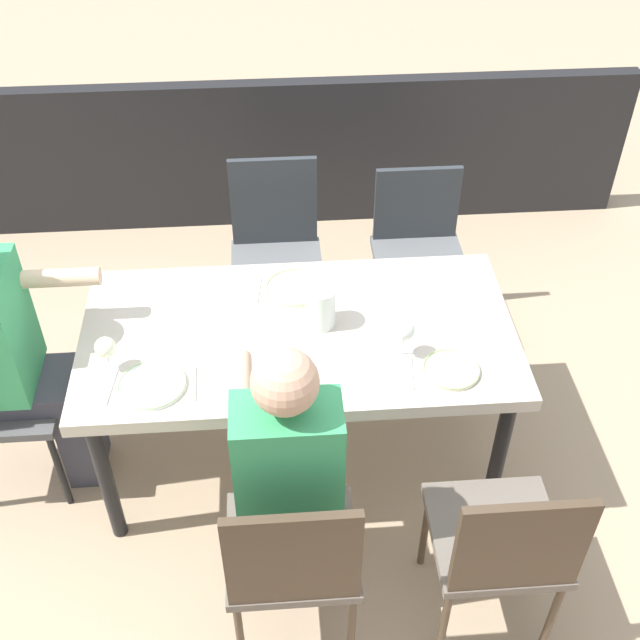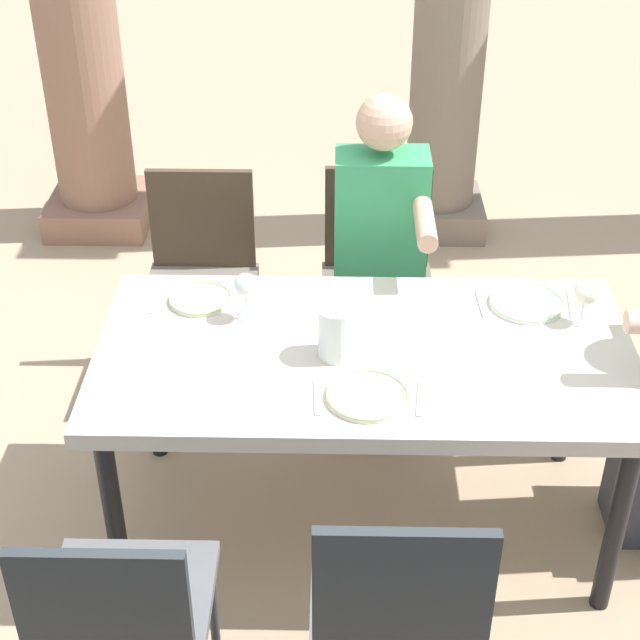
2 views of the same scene
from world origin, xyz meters
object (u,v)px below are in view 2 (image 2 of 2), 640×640
chair_west_north (201,270)px  plate_2 (526,303)px  wine_glass_0 (246,286)px  wine_glass_2 (585,294)px  plate_1 (369,396)px  chair_west_south (121,615)px  chair_mid_north (377,269)px  plate_0 (200,299)px  chair_mid_south (397,613)px  water_pitcher (337,334)px  dining_table (365,366)px  diner_woman_green (381,258)px

chair_west_north → plate_2: bearing=-26.7°
wine_glass_0 → wine_glass_2: wine_glass_0 is taller
chair_west_north → plate_1: bearing=-60.0°
chair_west_south → chair_mid_north: 1.84m
chair_mid_north → plate_1: chair_mid_north is taller
plate_0 → chair_mid_south: bearing=-61.3°
plate_0 → plate_2: size_ratio=0.85×
wine_glass_2 → water_pitcher: bearing=-166.0°
wine_glass_0 → plate_1: wine_glass_0 is taller
wine_glass_2 → chair_west_north: bearing=152.6°
chair_west_north → plate_0: size_ratio=4.25×
wine_glass_0 → chair_west_south: bearing=-103.8°
dining_table → plate_2: plate_2 is taller
chair_west_north → wine_glass_0: bearing=-70.0°
diner_woman_green → wine_glass_0: bearing=-132.8°
plate_0 → plate_1: 0.76m
wine_glass_2 → chair_mid_south: bearing=-121.8°
chair_west_north → chair_mid_north: 0.70m
plate_0 → water_pitcher: water_pitcher is taller
diner_woman_green → plate_1: (-0.07, -0.91, 0.06)m
chair_mid_north → wine_glass_2: (0.63, -0.69, 0.32)m
wine_glass_0 → plate_2: (0.93, 0.10, -0.11)m
chair_mid_north → plate_2: bearing=-51.4°
chair_west_north → plate_0: (0.08, -0.59, 0.24)m
chair_west_north → diner_woman_green: diner_woman_green is taller
dining_table → wine_glass_0: wine_glass_0 is taller
plate_0 → wine_glass_0: (0.17, -0.10, 0.11)m
plate_2 → chair_mid_north: bearing=128.6°
chair_mid_south → water_pitcher: (-0.16, 0.82, 0.28)m
dining_table → plate_1: size_ratio=6.96×
dining_table → plate_2: 0.61m
dining_table → chair_mid_north: size_ratio=1.85×
dining_table → wine_glass_0: size_ratio=10.21×
chair_mid_north → water_pitcher: size_ratio=5.33×
diner_woman_green → plate_1: 0.91m
wine_glass_0 → wine_glass_2: 1.09m
plate_1 → water_pitcher: 0.25m
chair_west_north → chair_mid_south: size_ratio=0.95×
chair_west_north → plate_1: size_ratio=3.69×
dining_table → diner_woman_green: diner_woman_green is taller
chair_mid_north → water_pitcher: water_pitcher is taller
wine_glass_0 → dining_table: bearing=-23.4°
chair_mid_south → plate_2: bearing=67.1°
chair_west_south → plate_0: (0.08, 1.12, 0.25)m
chair_mid_north → plate_0: chair_mid_north is taller
dining_table → chair_mid_south: bearing=-85.5°
chair_mid_north → chair_mid_south: 1.71m
chair_west_north → wine_glass_2: same height
wine_glass_2 → water_pitcher: (-0.79, -0.20, -0.03)m
wine_glass_0 → plate_1: size_ratio=0.68×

